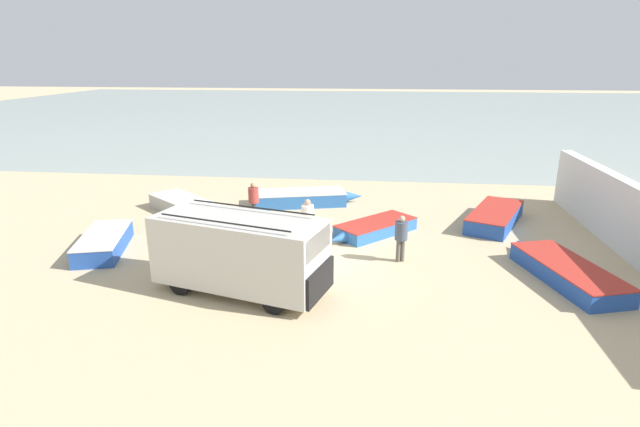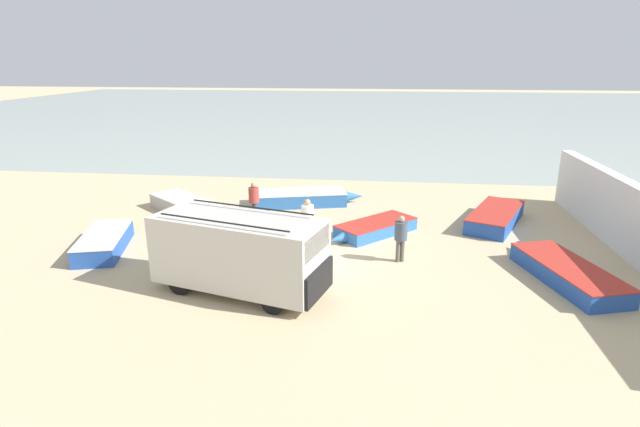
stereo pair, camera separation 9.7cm
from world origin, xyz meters
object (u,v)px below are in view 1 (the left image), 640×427
(fishing_rowboat_5, at_px, (185,206))
(fisherman_0, at_px, (308,217))
(fishing_rowboat_4, at_px, (374,228))
(fishing_rowboat_0, at_px, (303,198))
(fishing_rowboat_3, at_px, (496,216))
(fisherman_1, at_px, (401,234))
(fisherman_2, at_px, (254,198))
(fishing_rowboat_1, at_px, (565,271))
(parked_van, at_px, (241,252))
(fishing_rowboat_2, at_px, (105,241))

(fishing_rowboat_5, relative_size, fisherman_0, 2.41)
(fishing_rowboat_4, bearing_deg, fishing_rowboat_0, -93.93)
(fishing_rowboat_3, xyz_separation_m, fisherman_0, (-7.69, -3.41, 0.74))
(fisherman_1, height_order, fisherman_2, fisherman_2)
(fishing_rowboat_3, bearing_deg, fishing_rowboat_4, 135.16)
(fishing_rowboat_0, distance_m, fishing_rowboat_5, 5.53)
(fishing_rowboat_1, distance_m, fisherman_2, 12.34)
(parked_van, xyz_separation_m, fishing_rowboat_4, (3.93, 5.62, -1.03))
(fishing_rowboat_2, xyz_separation_m, fisherman_1, (10.84, 0.11, 0.67))
(fisherman_1, relative_size, fisherman_2, 0.99)
(fishing_rowboat_0, relative_size, fisherman_1, 3.22)
(fishing_rowboat_4, bearing_deg, fisherman_2, -58.05)
(fishing_rowboat_5, height_order, fisherman_0, fisherman_0)
(parked_van, height_order, fishing_rowboat_4, parked_van)
(fishing_rowboat_0, height_order, fishing_rowboat_5, fishing_rowboat_5)
(fishing_rowboat_2, xyz_separation_m, fishing_rowboat_5, (1.30, 4.69, -0.00))
(fishing_rowboat_5, bearing_deg, fishing_rowboat_0, 60.76)
(parked_van, relative_size, fishing_rowboat_0, 1.03)
(fishing_rowboat_2, bearing_deg, fishing_rowboat_3, -87.78)
(fishing_rowboat_5, xyz_separation_m, fisherman_1, (9.54, -4.58, 0.67))
(fishing_rowboat_1, distance_m, fisherman_1, 5.32)
(fishing_rowboat_2, xyz_separation_m, fisherman_2, (4.68, 3.99, 0.69))
(fishing_rowboat_2, bearing_deg, fishing_rowboat_4, -89.55)
(fishing_rowboat_0, relative_size, fisherman_0, 3.04)
(fishing_rowboat_1, relative_size, fishing_rowboat_5, 1.21)
(fishing_rowboat_5, distance_m, fisherman_0, 6.95)
(fishing_rowboat_1, distance_m, fishing_rowboat_5, 15.72)
(fishing_rowboat_4, height_order, fishing_rowboat_5, fishing_rowboat_5)
(fishing_rowboat_3, xyz_separation_m, fisherman_1, (-4.24, -4.73, 0.67))
(fishing_rowboat_0, relative_size, fishing_rowboat_4, 1.49)
(parked_van, bearing_deg, fisherman_1, 46.16)
(fishing_rowboat_1, relative_size, fishing_rowboat_4, 1.43)
(fishing_rowboat_0, xyz_separation_m, fishing_rowboat_4, (3.46, -3.90, -0.07))
(fishing_rowboat_0, relative_size, fishing_rowboat_2, 1.26)
(fisherman_0, height_order, fisherman_1, fisherman_0)
(fishing_rowboat_3, height_order, fishing_rowboat_5, fishing_rowboat_5)
(fishing_rowboat_0, xyz_separation_m, fishing_rowboat_3, (8.65, -1.90, 0.00))
(parked_van, distance_m, fisherman_2, 6.90)
(fisherman_1, bearing_deg, fishing_rowboat_3, -67.05)
(fisherman_2, bearing_deg, fisherman_0, 108.24)
(fishing_rowboat_1, height_order, fishing_rowboat_2, fishing_rowboat_2)
(fishing_rowboat_2, relative_size, fisherman_1, 2.56)
(fisherman_0, bearing_deg, fishing_rowboat_1, 111.66)
(fishing_rowboat_4, bearing_deg, fishing_rowboat_3, 155.52)
(fishing_rowboat_0, relative_size, fisherman_2, 3.18)
(fisherman_1, bearing_deg, fishing_rowboat_4, -5.99)
(fishing_rowboat_4, distance_m, fisherman_0, 2.98)
(parked_van, relative_size, fisherman_1, 3.31)
(fishing_rowboat_2, bearing_deg, fisherman_0, -94.62)
(fishing_rowboat_0, bearing_deg, fisherman_2, -137.20)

